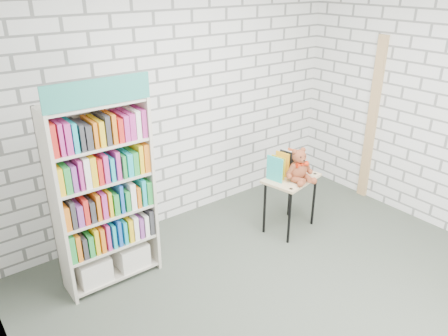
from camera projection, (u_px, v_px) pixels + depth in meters
ground at (298, 299)px, 4.03m from camera, size 4.50×4.50×0.00m
room_shell at (315, 114)px, 3.30m from camera, size 4.52×4.02×2.81m
bookshelf at (103, 195)px, 3.97m from camera, size 0.89×0.35×2.01m
display_table at (291, 184)px, 4.94m from camera, size 0.69×0.55×0.66m
table_books at (285, 164)px, 4.90m from camera, size 0.46×0.27×0.26m
teddy_bear at (299, 168)px, 4.77m from camera, size 0.33×0.32×0.36m
door_trim at (372, 121)px, 5.53m from camera, size 0.05×0.12×2.10m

